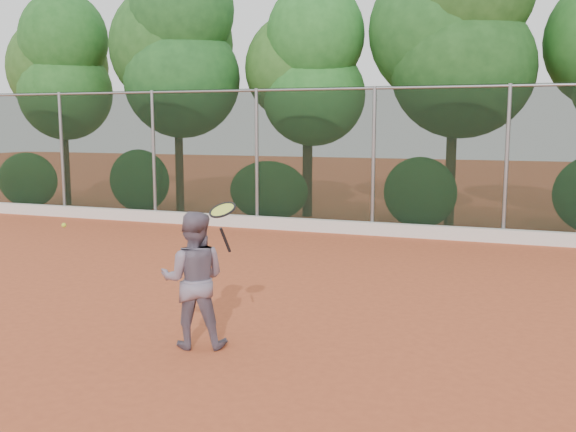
% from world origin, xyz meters
% --- Properties ---
extents(ground, '(80.00, 80.00, 0.00)m').
position_xyz_m(ground, '(0.00, 0.00, 0.00)').
color(ground, '#BB512C').
rests_on(ground, ground).
extents(concrete_curb, '(24.00, 0.20, 0.30)m').
position_xyz_m(concrete_curb, '(0.00, 6.82, 0.15)').
color(concrete_curb, silver).
rests_on(concrete_curb, ground).
extents(tennis_player, '(0.95, 0.84, 1.63)m').
position_xyz_m(tennis_player, '(-0.30, -1.47, 0.81)').
color(tennis_player, slate).
rests_on(tennis_player, ground).
extents(chainlink_fence, '(24.09, 0.09, 3.50)m').
position_xyz_m(chainlink_fence, '(-0.00, 7.00, 1.86)').
color(chainlink_fence, black).
rests_on(chainlink_fence, ground).
extents(foliage_backdrop, '(23.70, 3.63, 7.55)m').
position_xyz_m(foliage_backdrop, '(-0.55, 8.98, 4.40)').
color(foliage_backdrop, '#3B2316').
rests_on(foliage_backdrop, ground).
extents(tennis_racket, '(0.39, 0.38, 0.58)m').
position_xyz_m(tennis_racket, '(0.18, -1.65, 1.65)').
color(tennis_racket, black).
rests_on(tennis_racket, ground).
extents(tennis_ball_in_flight, '(0.06, 0.06, 0.06)m').
position_xyz_m(tennis_ball_in_flight, '(-2.33, -1.23, 1.32)').
color(tennis_ball_in_flight, '#C3DC32').
rests_on(tennis_ball_in_flight, ground).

